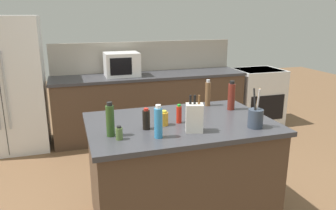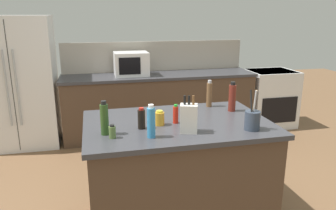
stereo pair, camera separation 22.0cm
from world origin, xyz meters
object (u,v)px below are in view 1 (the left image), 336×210
Objects in this scene: knife_block at (194,118)px; dish_soap_bottle at (158,122)px; utensil_crock at (256,118)px; olive_oil_bottle at (110,120)px; pepper_grinder at (208,93)px; hot_sauce_bottle at (179,114)px; refrigerator at (5,85)px; soy_sauce_bottle at (146,119)px; range_oven at (257,96)px; vinegar_bottle at (231,96)px; spice_jar_oregano at (119,133)px; microwave at (122,64)px; honey_jar at (163,118)px.

knife_block is 0.30m from dish_soap_bottle.
olive_oil_bottle is (-1.13, 0.16, 0.04)m from utensil_crock.
utensil_crock is 1.22× the size of pepper_grinder.
dish_soap_bottle is (-0.80, 0.02, 0.04)m from utensil_crock.
refrigerator is at bearing 126.00° from hot_sauce_bottle.
soy_sauce_bottle is 0.88m from pepper_grinder.
vinegar_bottle reaches higher than range_oven.
spice_jar_oregano is (0.05, -0.09, -0.08)m from olive_oil_bottle.
knife_block is (0.13, -2.46, -0.06)m from microwave.
vinegar_bottle is 2.25× the size of honey_jar.
refrigerator reaches higher than spice_jar_oregano.
soy_sauce_bottle is 0.29m from spice_jar_oregano.
refrigerator is 14.57× the size of honey_jar.
olive_oil_bottle is 0.36m from dish_soap_bottle.
utensil_crock is (2.20, -2.57, 0.13)m from refrigerator.
microwave is 2.31m from soy_sauce_bottle.
microwave is 1.93× the size of dish_soap_bottle.
pepper_grinder is (-0.15, 0.19, -0.01)m from vinegar_bottle.
honey_jar is (-0.18, 0.22, -0.06)m from knife_block.
refrigerator is 6.47× the size of vinegar_bottle.
utensil_crock is 1.08m from spice_jar_oregano.
utensil_crock is at bearing -75.87° from microwave.
microwave is 1.67× the size of knife_block.
knife_block is 0.63m from olive_oil_bottle.
microwave is 2.83× the size of soy_sauce_bottle.
utensil_crock is 1.16× the size of vinegar_bottle.
range_oven is 3.69m from olive_oil_bottle.
hot_sauce_bottle is 0.93× the size of soy_sauce_bottle.
microwave is 2.46m from knife_block.
utensil_crock is at bearing -1.32° from dish_soap_bottle.
microwave reaches higher than dish_soap_bottle.
utensil_crock reaches higher than range_oven.
microwave is at bearing 104.13° from utensil_crock.
honey_jar is at bearing -56.58° from refrigerator.
honey_jar is at bearing -143.71° from pepper_grinder.
utensil_crock is at bearing -96.15° from vinegar_bottle.
refrigerator is 2.75m from honey_jar.
honey_jar is (0.16, 0.05, -0.02)m from soy_sauce_bottle.
dish_soap_bottle is (-0.26, -0.27, 0.04)m from hot_sauce_bottle.
range_oven is at bearing 45.54° from hot_sauce_bottle.
knife_block is 0.91× the size of utensil_crock.
refrigerator reaches higher than knife_block.
utensil_crock is 1.22× the size of olive_oil_bottle.
honey_jar is at bearing -162.26° from vinegar_bottle.
dish_soap_bottle reaches higher than range_oven.
olive_oil_bottle is at bearing -139.55° from range_oven.
utensil_crock is at bearing -21.81° from honey_jar.
pepper_grinder is at bearing 32.88° from spice_jar_oregano.
utensil_crock reaches higher than hot_sauce_bottle.
refrigerator is 2.72m from soy_sauce_bottle.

